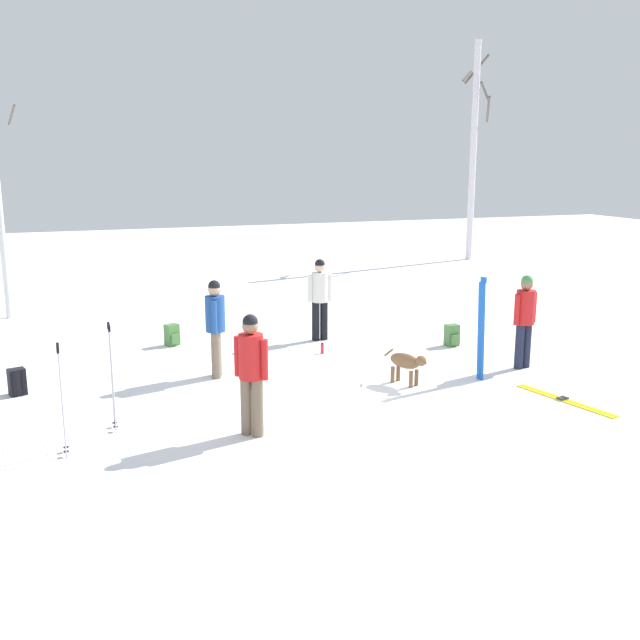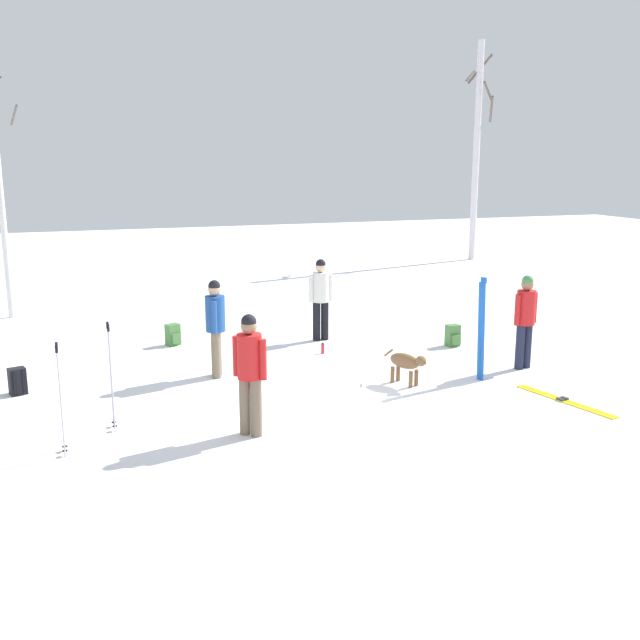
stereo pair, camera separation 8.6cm
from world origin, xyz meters
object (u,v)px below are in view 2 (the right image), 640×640
object	(u,v)px
backpack_1	(173,335)
water_bottle_0	(323,349)
dog	(407,363)
person_4	(215,322)
ski_poles_0	(60,396)
person_2	(525,316)
ski_pair_planted_0	(481,330)
ski_poles_1	(111,373)
ski_pair_lying_0	(565,401)
backpack_2	(17,381)
person_1	(321,294)
birch_tree_3	(477,149)
person_0	(250,367)
backpack_0	(453,336)

from	to	relation	value
backpack_1	water_bottle_0	distance (m)	3.13
dog	water_bottle_0	bearing A→B (deg)	105.70
person_4	water_bottle_0	distance (m)	2.56
ski_poles_0	dog	bearing A→B (deg)	11.92
person_4	water_bottle_0	world-z (taller)	person_4
person_2	ski_pair_planted_0	world-z (taller)	ski_pair_planted_0
ski_poles_1	water_bottle_0	world-z (taller)	ski_poles_1
person_4	ski_poles_0	world-z (taller)	person_4
dog	ski_pair_lying_0	size ratio (longest dim) A/B	0.45
person_2	backpack_1	world-z (taller)	person_2
ski_pair_lying_0	backpack_2	size ratio (longest dim) A/B	4.21
ski_poles_0	ski_poles_1	xyz separation A→B (m)	(0.67, 0.69, 0.03)
ski_pair_lying_0	person_2	bearing A→B (deg)	75.77
person_1	backpack_1	bearing A→B (deg)	168.67
birch_tree_3	backpack_1	bearing A→B (deg)	-143.93
person_1	ski_poles_1	bearing A→B (deg)	-139.29
ski_pair_planted_0	water_bottle_0	bearing A→B (deg)	128.17
person_1	person_4	xyz separation A→B (m)	(-2.59, -1.84, 0.00)
person_4	ski_pair_lying_0	xyz separation A→B (m)	(4.91, -3.15, -0.97)
ski_pair_lying_0	water_bottle_0	world-z (taller)	water_bottle_0
person_0	birch_tree_3	size ratio (longest dim) A/B	0.22
person_1	water_bottle_0	distance (m)	1.40
person_4	ski_poles_0	bearing A→B (deg)	-133.42
person_0	backpack_0	distance (m)	6.11
person_1	birch_tree_3	distance (m)	13.88
ski_poles_1	backpack_1	world-z (taller)	ski_poles_1
person_1	ski_poles_1	xyz separation A→B (m)	(-4.47, -3.85, -0.16)
ski_poles_0	backpack_1	size ratio (longest dim) A/B	3.36
ski_pair_lying_0	backpack_0	xyz separation A→B (m)	(0.05, 3.62, 0.20)
person_4	birch_tree_3	bearing A→B (deg)	43.69
ski_poles_0	backpack_0	bearing A→B (deg)	22.88
person_2	birch_tree_3	bearing A→B (deg)	62.53
ski_poles_0	water_bottle_0	bearing A→B (deg)	36.04
ski_poles_0	backpack_2	world-z (taller)	ski_poles_0
ski_pair_lying_0	backpack_0	bearing A→B (deg)	89.21
dog	person_1	bearing A→B (deg)	95.66
person_4	dog	xyz separation A→B (m)	(2.92, -1.54, -0.59)
person_4	person_1	bearing A→B (deg)	35.47
person_2	person_4	bearing A→B (deg)	165.83
dog	backpack_2	bearing A→B (deg)	164.91
person_0	person_2	xyz separation A→B (m)	(5.47, 1.51, 0.00)
person_0	person_2	world-z (taller)	same
backpack_1	birch_tree_3	bearing A→B (deg)	36.07
ski_pair_lying_0	water_bottle_0	bearing A→B (deg)	123.77
person_1	backpack_2	world-z (taller)	person_1
person_2	backpack_2	world-z (taller)	person_2
ski_poles_1	water_bottle_0	xyz separation A→B (m)	(4.15, 2.81, -0.72)
person_2	ski_poles_1	size ratio (longest dim) A/B	1.11
ski_pair_lying_0	backpack_2	bearing A→B (deg)	158.15
ski_pair_planted_0	ski_poles_1	world-z (taller)	ski_pair_planted_0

